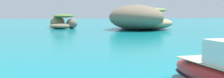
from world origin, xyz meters
name	(u,v)px	position (x,y,z in m)	size (l,w,h in m)	color
islet_large	(140,19)	(18.83, 72.24, 2.75)	(21.45, 24.01, 6.65)	#84755B
islet_small	(62,23)	(-2.26, 79.46, 1.72)	(8.75, 8.78, 4.11)	#756651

